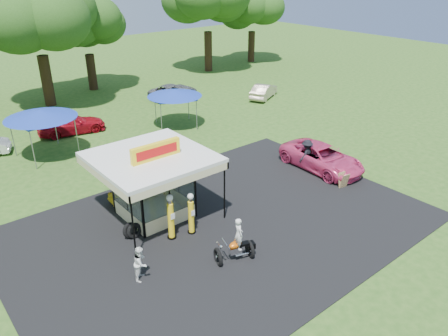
{
  "coord_description": "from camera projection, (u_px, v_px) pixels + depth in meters",
  "views": [
    {
      "loc": [
        -11.59,
        -12.28,
        11.99
      ],
      "look_at": [
        1.8,
        4.0,
        1.91
      ],
      "focal_mm": 35.0,
      "sensor_mm": 36.0,
      "label": 1
    }
  ],
  "objects": [
    {
      "name": "tent_east",
      "position": [
        175.0,
        93.0,
        33.69
      ],
      "size": [
        4.23,
        4.23,
        2.96
      ],
      "rotation": [
        0.0,
        0.0,
        -0.39
      ],
      "color": "gray",
      "rests_on": "ground"
    },
    {
      "name": "gas_pump_left",
      "position": [
        171.0,
        218.0,
        20.31
      ],
      "size": [
        0.44,
        0.44,
        2.35
      ],
      "color": "black",
      "rests_on": "ground"
    },
    {
      "name": "tent_west",
      "position": [
        40.0,
        114.0,
        28.31
      ],
      "size": [
        4.62,
        4.62,
        3.23
      ],
      "rotation": [
        0.0,
        0.0,
        0.12
      ],
      "color": "gray",
      "rests_on": "ground"
    },
    {
      "name": "oak_far_f",
      "position": [
        252.0,
        8.0,
        54.11
      ],
      "size": [
        8.55,
        8.55,
        10.3
      ],
      "color": "black",
      "rests_on": "ground"
    },
    {
      "name": "ground",
      "position": [
        249.0,
        244.0,
        20.37
      ],
      "size": [
        120.0,
        120.0,
        0.0
      ],
      "primitive_type": "plane",
      "color": "#295119",
      "rests_on": "ground"
    },
    {
      "name": "kiosk_car",
      "position": [
        134.0,
        191.0,
        24.03
      ],
      "size": [
        2.82,
        1.13,
        0.96
      ],
      "primitive_type": "imported",
      "rotation": [
        0.0,
        0.0,
        1.57
      ],
      "color": "yellow",
      "rests_on": "ground"
    },
    {
      "name": "oak_far_d",
      "position": [
        86.0,
        26.0,
        42.05
      ],
      "size": [
        8.25,
        8.25,
        9.82
      ],
      "color": "black",
      "rests_on": "ground"
    },
    {
      "name": "motorcycle",
      "position": [
        237.0,
        243.0,
        18.99
      ],
      "size": [
        1.9,
        1.31,
        2.15
      ],
      "rotation": [
        0.0,
        0.0,
        -0.3
      ],
      "color": "black",
      "rests_on": "ground"
    },
    {
      "name": "oak_far_c",
      "position": [
        35.0,
        12.0,
        36.36
      ],
      "size": [
        10.79,
        10.79,
        12.71
      ],
      "color": "black",
      "rests_on": "ground"
    },
    {
      "name": "bg_car_e",
      "position": [
        264.0,
        91.0,
        41.59
      ],
      "size": [
        4.35,
        3.14,
        1.37
      ],
      "primitive_type": "imported",
      "rotation": [
        0.0,
        0.0,
        2.03
      ],
      "color": "#C0AB92",
      "rests_on": "ground"
    },
    {
      "name": "spare_tires",
      "position": [
        132.0,
        231.0,
        20.67
      ],
      "size": [
        0.97,
        0.64,
        0.81
      ],
      "rotation": [
        0.0,
        0.0,
        0.1
      ],
      "color": "black",
      "rests_on": "ground"
    },
    {
      "name": "bg_car_b",
      "position": [
        71.0,
        124.0,
        33.11
      ],
      "size": [
        5.23,
        2.81,
        1.44
      ],
      "primitive_type": "imported",
      "rotation": [
        0.0,
        0.0,
        1.4
      ],
      "color": "#B20D1B",
      "rests_on": "ground"
    },
    {
      "name": "bg_car_d",
      "position": [
        173.0,
        91.0,
        41.66
      ],
      "size": [
        4.94,
        2.49,
        1.34
      ],
      "primitive_type": "imported",
      "rotation": [
        0.0,
        0.0,
        1.63
      ],
      "color": "slate",
      "rests_on": "ground"
    },
    {
      "name": "a_frame_sign",
      "position": [
        343.0,
        181.0,
        25.2
      ],
      "size": [
        0.55,
        0.55,
        0.92
      ],
      "rotation": [
        0.0,
        0.0,
        -0.2
      ],
      "color": "#593819",
      "rests_on": "ground"
    },
    {
      "name": "spectator_west",
      "position": [
        141.0,
        263.0,
        17.86
      ],
      "size": [
        0.95,
        0.94,
        1.54
      ],
      "primitive_type": "imported",
      "rotation": [
        0.0,
        0.0,
        0.77
      ],
      "color": "white",
      "rests_on": "ground"
    },
    {
      "name": "gas_station_kiosk",
      "position": [
        153.0,
        184.0,
        21.93
      ],
      "size": [
        5.4,
        5.4,
        4.18
      ],
      "color": "white",
      "rests_on": "ground"
    },
    {
      "name": "pink_sedan",
      "position": [
        322.0,
        158.0,
        27.36
      ],
      "size": [
        2.82,
        5.71,
        1.56
      ],
      "primitive_type": "imported",
      "rotation": [
        0.0,
        0.0,
        -0.04
      ],
      "color": "#E03D75",
      "rests_on": "ground"
    },
    {
      "name": "asphalt_apron",
      "position": [
        222.0,
        225.0,
        21.75
      ],
      "size": [
        20.0,
        14.0,
        0.04
      ],
      "primitive_type": "cube",
      "color": "black",
      "rests_on": "ground"
    },
    {
      "name": "gas_pump_right",
      "position": [
        191.0,
        215.0,
        20.75
      ],
      "size": [
        0.4,
        0.4,
        2.17
      ],
      "color": "black",
      "rests_on": "ground"
    },
    {
      "name": "spectator_east_a",
      "position": [
        306.0,
        154.0,
        27.36
      ],
      "size": [
        1.33,
        0.88,
        1.93
      ],
      "primitive_type": "imported",
      "rotation": [
        0.0,
        0.0,
        3.28
      ],
      "color": "black",
      "rests_on": "ground"
    }
  ]
}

